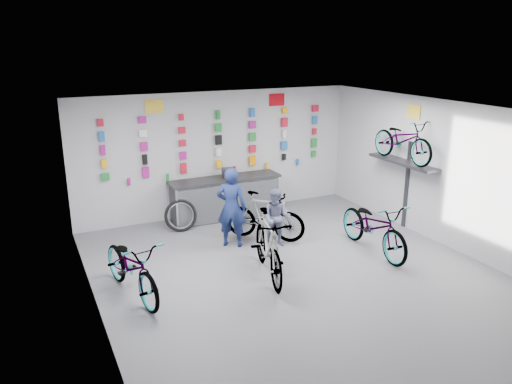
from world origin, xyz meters
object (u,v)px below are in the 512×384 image
bike_left (132,267)px  customer (277,218)px  bike_right (374,226)px  bike_service (265,216)px  clerk (232,207)px  bike_center (268,246)px  counter (226,198)px

bike_left → customer: (3.18, 0.86, 0.09)m
bike_right → bike_service: bike_right is taller
bike_right → clerk: clerk is taller
bike_center → customer: bearing=70.2°
customer → counter: bearing=134.5°
counter → bike_service: 1.66m
counter → clerk: (-0.54, -1.65, 0.36)m
bike_service → counter: bearing=51.9°
counter → customer: customer is taller
bike_right → customer: (-1.62, 1.15, 0.06)m
clerk → customer: (0.84, -0.40, -0.23)m
bike_center → customer: 1.46m
bike_center → bike_service: bike_center is taller
bike_left → bike_right: bearing=-14.6°
clerk → bike_service: bearing=-144.8°
clerk → customer: size_ratio=1.38×
bike_right → clerk: bearing=150.3°
customer → bike_right: bearing=0.9°
bike_left → clerk: clerk is taller
bike_left → bike_service: bearing=10.9°
bike_left → bike_service: 3.36m
bike_service → bike_left: bearing=155.9°
bike_left → bike_service: size_ratio=1.13×
bike_right → clerk: (-2.46, 1.54, 0.29)m
counter → clerk: size_ratio=1.60×
counter → customer: 2.08m
bike_center → bike_right: bike_center is taller
clerk → bike_left: bearing=62.7°
clerk → customer: 0.96m
bike_center → bike_right: bearing=15.6°
bike_service → clerk: 0.84m
bike_center → bike_right: size_ratio=0.95×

